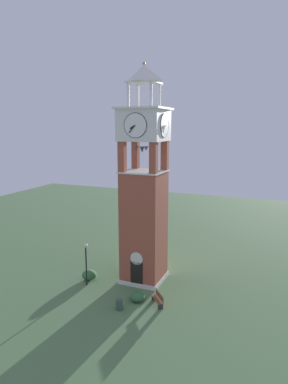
% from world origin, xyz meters
% --- Properties ---
extents(ground, '(80.00, 80.00, 0.00)m').
position_xyz_m(ground, '(0.00, 0.00, 0.00)').
color(ground, '#517547').
extents(clock_tower, '(3.87, 3.87, 18.39)m').
position_xyz_m(clock_tower, '(0.00, -0.00, 7.51)').
color(clock_tower, '#9E4C38').
rests_on(clock_tower, ground).
extents(park_bench, '(1.36, 1.51, 0.95)m').
position_xyz_m(park_bench, '(2.66, -3.67, 0.48)').
color(park_bench, brown).
rests_on(park_bench, ground).
extents(lamp_post, '(0.36, 0.36, 3.72)m').
position_xyz_m(lamp_post, '(-4.09, -2.94, 2.59)').
color(lamp_post, black).
rests_on(lamp_post, ground).
extents(trash_bin, '(0.52, 0.52, 0.80)m').
position_xyz_m(trash_bin, '(0.25, -5.43, 0.40)').
color(trash_bin, '#38513D').
rests_on(trash_bin, ground).
extents(shrub_near_entry, '(1.17, 1.17, 0.71)m').
position_xyz_m(shrub_near_entry, '(0.97, -3.76, 0.36)').
color(shrub_near_entry, '#336638').
rests_on(shrub_near_entry, ground).
extents(shrub_left_of_tower, '(1.28, 1.28, 0.85)m').
position_xyz_m(shrub_left_of_tower, '(-4.48, -1.88, 0.42)').
color(shrub_left_of_tower, '#336638').
rests_on(shrub_left_of_tower, ground).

